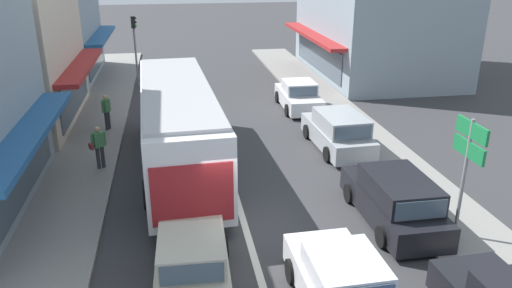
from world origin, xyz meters
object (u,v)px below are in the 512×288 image
at_px(parked_wagon_kerb_second, 395,200).
at_px(traffic_light_downstreet, 135,39).
at_px(pedestrian_browsing_midblock, 106,110).
at_px(sedan_adjacent_lane_lead, 343,287).
at_px(city_bus, 178,121).
at_px(parked_wagon_kerb_third, 338,132).
at_px(parked_sedan_kerb_rear, 299,96).
at_px(sedan_queue_gap_filler, 192,267).
at_px(directional_road_sign, 468,151).
at_px(pedestrian_with_handbag_near, 99,145).

xyz_separation_m(parked_wagon_kerb_second, traffic_light_downstreet, (-8.40, 18.15, 2.11)).
bearing_deg(pedestrian_browsing_midblock, sedan_adjacent_lane_lead, -64.26).
xyz_separation_m(city_bus, parked_wagon_kerb_second, (6.25, -5.18, -1.14)).
xyz_separation_m(sedan_adjacent_lane_lead, parked_wagon_kerb_third, (3.15, 9.74, 0.08)).
relative_size(parked_wagon_kerb_second, parked_sedan_kerb_rear, 1.07).
bearing_deg(parked_sedan_kerb_rear, sedan_adjacent_lane_lead, -100.77).
xyz_separation_m(parked_wagon_kerb_second, parked_sedan_kerb_rear, (0.10, 11.99, -0.08)).
xyz_separation_m(sedan_queue_gap_filler, parked_sedan_kerb_rear, (6.27, 14.28, 0.00)).
height_order(parked_wagon_kerb_third, directional_road_sign, directional_road_sign).
bearing_deg(parked_sedan_kerb_rear, parked_wagon_kerb_third, -88.25).
bearing_deg(city_bus, pedestrian_browsing_midblock, 123.70).
relative_size(city_bus, parked_sedan_kerb_rear, 2.59).
distance_m(sedan_adjacent_lane_lead, traffic_light_downstreet, 22.58).
distance_m(parked_wagon_kerb_third, directional_road_sign, 7.63).
relative_size(parked_wagon_kerb_third, pedestrian_with_handbag_near, 2.80).
bearing_deg(pedestrian_with_handbag_near, directional_road_sign, -31.94).
relative_size(city_bus, pedestrian_browsing_midblock, 6.72).
height_order(sedan_queue_gap_filler, parked_sedan_kerb_rear, same).
height_order(sedan_queue_gap_filler, pedestrian_with_handbag_near, pedestrian_with_handbag_near).
relative_size(city_bus, sedan_adjacent_lane_lead, 2.59).
bearing_deg(traffic_light_downstreet, pedestrian_with_handbag_near, -93.51).
bearing_deg(directional_road_sign, pedestrian_with_handbag_near, 148.06).
bearing_deg(city_bus, parked_sedan_kerb_rear, 46.99).
distance_m(parked_sedan_kerb_rear, directional_road_sign, 13.39).
distance_m(city_bus, traffic_light_downstreet, 13.18).
height_order(parked_wagon_kerb_third, pedestrian_browsing_midblock, pedestrian_browsing_midblock).
relative_size(city_bus, directional_road_sign, 3.04).
xyz_separation_m(sedan_queue_gap_filler, directional_road_sign, (7.54, 1.11, 2.04)).
height_order(parked_wagon_kerb_second, parked_wagon_kerb_third, same).
distance_m(sedan_queue_gap_filler, pedestrian_browsing_midblock, 12.56).
relative_size(traffic_light_downstreet, pedestrian_with_handbag_near, 2.58).
distance_m(parked_sedan_kerb_rear, traffic_light_downstreet, 10.73).
bearing_deg(parked_wagon_kerb_third, pedestrian_with_handbag_near, -175.71).
bearing_deg(directional_road_sign, parked_sedan_kerb_rear, 95.50).
bearing_deg(pedestrian_browsing_midblock, pedestrian_with_handbag_near, -87.68).
bearing_deg(directional_road_sign, parked_wagon_kerb_second, 139.37).
height_order(sedan_adjacent_lane_lead, sedan_queue_gap_filler, same).
distance_m(city_bus, sedan_adjacent_lane_lead, 9.51).
relative_size(city_bus, parked_wagon_kerb_second, 2.43).
xyz_separation_m(city_bus, sedan_queue_gap_filler, (0.09, -7.46, -1.22)).
relative_size(sedan_adjacent_lane_lead, pedestrian_browsing_midblock, 2.60).
distance_m(city_bus, sedan_queue_gap_filler, 7.56).
relative_size(parked_wagon_kerb_second, pedestrian_with_handbag_near, 2.76).
height_order(city_bus, parked_sedan_kerb_rear, city_bus).
xyz_separation_m(sedan_adjacent_lane_lead, parked_sedan_kerb_rear, (2.97, 15.62, 0.00)).
relative_size(city_bus, sedan_queue_gap_filler, 2.57).
height_order(sedan_queue_gap_filler, pedestrian_browsing_midblock, pedestrian_browsing_midblock).
bearing_deg(traffic_light_downstreet, parked_sedan_kerb_rear, -35.89).
relative_size(city_bus, pedestrian_with_handbag_near, 6.72).
xyz_separation_m(city_bus, pedestrian_with_handbag_near, (-2.93, 0.22, -0.81)).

